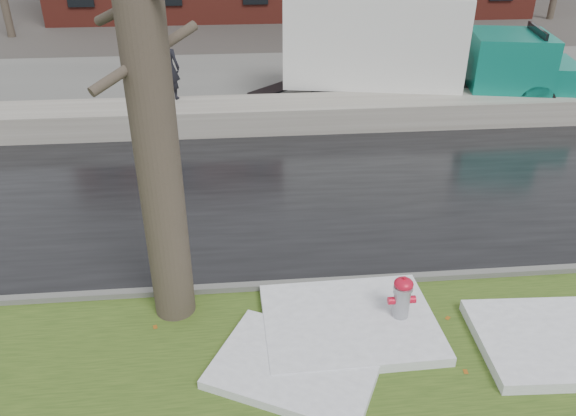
{
  "coord_description": "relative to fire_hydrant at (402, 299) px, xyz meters",
  "views": [
    {
      "loc": [
        -1.36,
        -6.63,
        5.8
      ],
      "look_at": [
        -0.56,
        2.02,
        1.0
      ],
      "focal_mm": 35.0,
      "sensor_mm": 36.0,
      "label": 1
    }
  ],
  "objects": [
    {
      "name": "ground",
      "position": [
        -0.97,
        0.08,
        -0.51
      ],
      "size": [
        120.0,
        120.0,
        0.0
      ],
      "primitive_type": "plane",
      "color": "#47423D",
      "rests_on": "ground"
    },
    {
      "name": "verge",
      "position": [
        -0.97,
        -1.17,
        -0.49
      ],
      "size": [
        60.0,
        4.5,
        0.04
      ],
      "primitive_type": "cube",
      "color": "#2E4617",
      "rests_on": "ground"
    },
    {
      "name": "road",
      "position": [
        -0.97,
        4.58,
        -0.49
      ],
      "size": [
        60.0,
        7.0,
        0.03
      ],
      "primitive_type": "cube",
      "color": "black",
      "rests_on": "ground"
    },
    {
      "name": "parking_lot",
      "position": [
        -0.97,
        13.08,
        -0.49
      ],
      "size": [
        60.0,
        9.0,
        0.03
      ],
      "primitive_type": "cube",
      "color": "slate",
      "rests_on": "ground"
    },
    {
      "name": "curb",
      "position": [
        -0.97,
        1.08,
        -0.44
      ],
      "size": [
        60.0,
        0.15,
        0.14
      ],
      "primitive_type": "cube",
      "color": "slate",
      "rests_on": "ground"
    },
    {
      "name": "snowbank",
      "position": [
        -0.97,
        8.78,
        -0.13
      ],
      "size": [
        60.0,
        1.6,
        0.75
      ],
      "primitive_type": "cube",
      "color": "#A4A096",
      "rests_on": "ground"
    },
    {
      "name": "fire_hydrant",
      "position": [
        0.0,
        0.0,
        0.0
      ],
      "size": [
        0.42,
        0.36,
        0.88
      ],
      "rotation": [
        0.0,
        0.0,
        0.01
      ],
      "color": "#9A9BA1",
      "rests_on": "verge"
    },
    {
      "name": "tree",
      "position": [
        -3.47,
        0.67,
        3.46
      ],
      "size": [
        1.44,
        1.66,
        7.8
      ],
      "rotation": [
        0.0,
        0.0,
        0.33
      ],
      "color": "brown",
      "rests_on": "verge"
    },
    {
      "name": "box_truck",
      "position": [
        2.95,
        10.39,
        1.29
      ],
      "size": [
        10.29,
        4.04,
        3.4
      ],
      "rotation": [
        0.0,
        0.0,
        -0.21
      ],
      "color": "black",
      "rests_on": "ground"
    },
    {
      "name": "worker",
      "position": [
        -4.23,
        9.38,
        1.13
      ],
      "size": [
        0.74,
        0.58,
        1.78
      ],
      "primitive_type": "imported",
      "rotation": [
        0.0,
        0.0,
        2.87
      ],
      "color": "black",
      "rests_on": "snowbank"
    },
    {
      "name": "snow_patch_near",
      "position": [
        -0.78,
        -0.02,
        -0.39
      ],
      "size": [
        2.65,
        2.06,
        0.16
      ],
      "primitive_type": "cube",
      "rotation": [
        0.0,
        0.0,
        0.03
      ],
      "color": "white",
      "rests_on": "verge"
    },
    {
      "name": "snow_patch_far",
      "position": [
        -1.69,
        -0.84,
        -0.4
      ],
      "size": [
        2.68,
        2.42,
        0.14
      ],
      "primitive_type": "cube",
      "rotation": [
        0.0,
        0.0,
        -0.47
      ],
      "color": "white",
      "rests_on": "verge"
    },
    {
      "name": "snow_patch_side",
      "position": [
        2.41,
        -0.72,
        -0.38
      ],
      "size": [
        2.88,
        1.93,
        0.18
      ],
      "primitive_type": "cube",
      "rotation": [
        0.0,
        0.0,
        -0.05
      ],
      "color": "white",
      "rests_on": "verge"
    }
  ]
}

